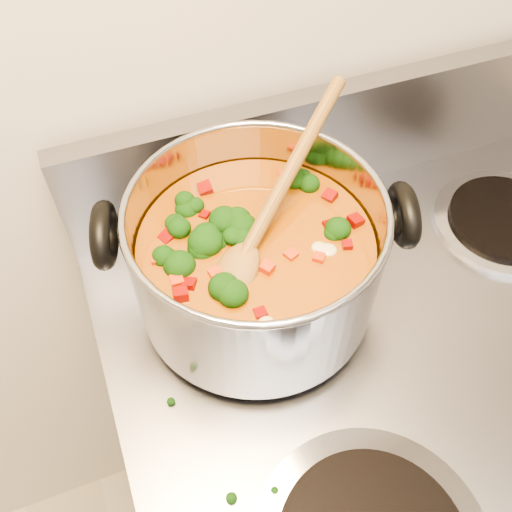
{
  "coord_description": "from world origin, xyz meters",
  "views": [
    {
      "loc": [
        -0.34,
        0.95,
        1.51
      ],
      "look_at": [
        -0.21,
        1.31,
        1.01
      ],
      "focal_mm": 40.0,
      "sensor_mm": 36.0,
      "label": 1
    }
  ],
  "objects": [
    {
      "name": "cooktop_crumbs",
      "position": [
        -0.22,
        1.24,
        0.92
      ],
      "size": [
        0.39,
        0.31,
        0.01
      ],
      "color": "black",
      "rests_on": "electric_range"
    },
    {
      "name": "stockpot",
      "position": [
        -0.21,
        1.31,
        1.01
      ],
      "size": [
        0.34,
        0.27,
        0.16
      ],
      "rotation": [
        0.0,
        0.0,
        -0.27
      ],
      "color": "#A4A4AC",
      "rests_on": "electric_range"
    },
    {
      "name": "wooden_spoon",
      "position": [
        -0.19,
        1.32,
        1.05
      ],
      "size": [
        0.24,
        0.21,
        0.11
      ],
      "rotation": [
        0.0,
        0.0,
        0.71
      ],
      "color": "olive",
      "rests_on": "stockpot"
    },
    {
      "name": "electric_range",
      "position": [
        -0.03,
        1.16,
        0.47
      ],
      "size": [
        0.75,
        0.68,
        1.08
      ],
      "color": "gray",
      "rests_on": "ground"
    }
  ]
}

